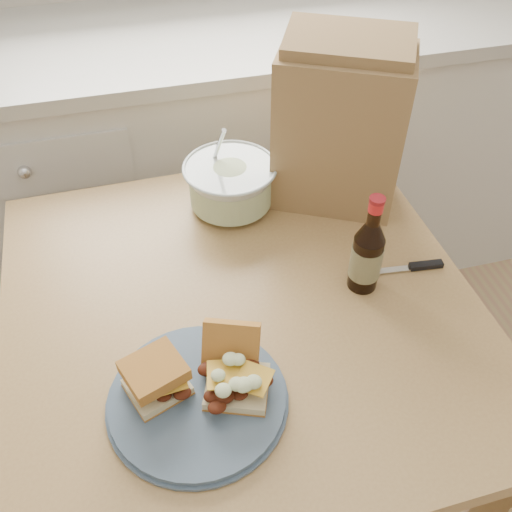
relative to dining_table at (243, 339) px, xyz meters
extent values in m
cube|color=silver|center=(0.07, 0.91, -0.21)|extent=(2.40, 0.60, 0.90)
cube|color=#B9B8B0|center=(0.07, 0.91, 0.26)|extent=(2.50, 0.64, 0.04)
cube|color=tan|center=(0.00, 0.00, 0.09)|extent=(0.94, 0.94, 0.04)
cube|color=tan|center=(-0.42, 0.40, -0.29)|extent=(0.06, 0.06, 0.73)
cube|color=tan|center=(0.40, 0.42, -0.29)|extent=(0.06, 0.06, 0.73)
cylinder|color=#485D74|center=(-0.12, -0.19, 0.12)|extent=(0.30, 0.30, 0.02)
cube|color=beige|center=(-0.18, -0.16, 0.14)|extent=(0.12, 0.11, 0.02)
cube|color=gold|center=(-0.18, -0.16, 0.17)|extent=(0.07, 0.07, 0.00)
cube|color=#B86E30|center=(-0.18, -0.16, 0.19)|extent=(0.12, 0.11, 0.02)
cube|color=beige|center=(-0.06, -0.20, 0.14)|extent=(0.13, 0.12, 0.02)
cube|color=gold|center=(-0.06, -0.20, 0.17)|extent=(0.08, 0.08, 0.00)
cube|color=#B86E30|center=(-0.05, -0.14, 0.17)|extent=(0.12, 0.10, 0.09)
cone|color=silver|center=(0.05, 0.31, 0.17)|extent=(0.21, 0.21, 0.11)
cylinder|color=silver|center=(0.05, 0.31, 0.16)|extent=(0.19, 0.19, 0.07)
torus|color=silver|center=(0.05, 0.31, 0.22)|extent=(0.21, 0.21, 0.01)
cylinder|color=silver|center=(0.03, 0.34, 0.25)|extent=(0.03, 0.09, 0.14)
cylinder|color=black|center=(0.25, -0.01, 0.18)|extent=(0.06, 0.06, 0.13)
cone|color=black|center=(0.25, -0.01, 0.26)|extent=(0.06, 0.06, 0.04)
cylinder|color=black|center=(0.25, -0.01, 0.30)|extent=(0.03, 0.03, 0.05)
cylinder|color=red|center=(0.25, -0.01, 0.32)|extent=(0.03, 0.03, 0.02)
cylinder|color=maroon|center=(0.25, -0.01, 0.33)|extent=(0.03, 0.03, 0.01)
cylinder|color=#2B371B|center=(0.25, -0.01, 0.18)|extent=(0.06, 0.06, 0.07)
cube|color=silver|center=(0.32, 0.01, 0.12)|extent=(0.12, 0.03, 0.00)
cube|color=black|center=(0.40, 0.00, 0.12)|extent=(0.07, 0.02, 0.01)
cube|color=#946E47|center=(0.29, 0.29, 0.29)|extent=(0.32, 0.28, 0.36)
camera|label=1|loc=(-0.16, -0.72, 0.97)|focal=40.00mm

